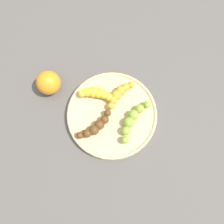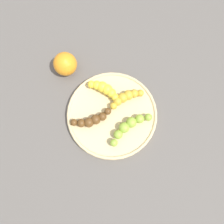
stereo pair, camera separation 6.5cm
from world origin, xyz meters
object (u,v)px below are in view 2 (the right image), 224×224
(banana_spotted, at_px, (126,97))
(orange_fruit, at_px, (65,64))
(fruit_bowl, at_px, (112,114))
(banana_yellow, at_px, (104,89))
(banana_overripe, at_px, (92,120))
(banana_green, at_px, (129,126))

(banana_spotted, xyz_separation_m, orange_fruit, (-0.13, 0.18, 0.00))
(fruit_bowl, distance_m, banana_yellow, 0.08)
(banana_overripe, height_order, banana_yellow, banana_yellow)
(banana_green, xyz_separation_m, banana_spotted, (0.03, 0.09, -0.00))
(banana_overripe, relative_size, banana_green, 0.86)
(fruit_bowl, height_order, orange_fruit, orange_fruit)
(orange_fruit, bearing_deg, banana_overripe, -88.11)
(banana_overripe, relative_size, banana_yellow, 1.37)
(banana_green, bearing_deg, orange_fruit, 8.16)
(banana_green, bearing_deg, fruit_bowl, 12.52)
(banana_yellow, distance_m, orange_fruit, 0.15)
(banana_yellow, xyz_separation_m, orange_fruit, (-0.08, 0.13, 0.00))
(banana_green, bearing_deg, banana_spotted, -32.09)
(banana_overripe, distance_m, banana_spotted, 0.13)
(banana_spotted, bearing_deg, banana_yellow, 41.19)
(banana_green, height_order, banana_yellow, banana_yellow)
(fruit_bowl, relative_size, banana_green, 1.89)
(fruit_bowl, bearing_deg, banana_yellow, 83.54)
(banana_overripe, xyz_separation_m, banana_green, (0.09, -0.06, 0.00))
(banana_spotted, bearing_deg, banana_green, 157.54)
(fruit_bowl, relative_size, banana_spotted, 2.44)
(banana_overripe, xyz_separation_m, banana_yellow, (0.07, 0.08, 0.00))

